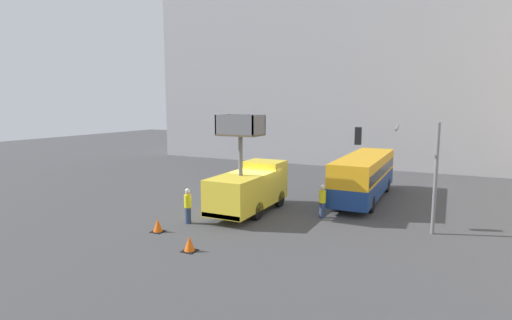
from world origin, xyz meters
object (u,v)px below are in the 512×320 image
traffic_cone_near_truck (189,244)px  traffic_light_pole (405,157)px  road_worker_directing (322,201)px  city_bus (364,174)px  road_worker_near_truck (188,206)px  traffic_cone_mid_road (158,226)px  utility_truck (249,186)px

traffic_cone_near_truck → traffic_light_pole: bearing=41.8°
road_worker_directing → traffic_cone_near_truck: size_ratio=2.78×
city_bus → road_worker_near_truck: (-7.41, -9.73, -0.79)m
road_worker_directing → traffic_cone_near_truck: 8.50m
traffic_cone_mid_road → road_worker_directing: bearing=42.5°
traffic_light_pole → traffic_cone_mid_road: 12.84m
road_worker_near_truck → utility_truck: bearing=143.1°
city_bus → traffic_cone_near_truck: 14.08m
utility_truck → road_worker_near_truck: size_ratio=3.33×
road_worker_near_truck → traffic_cone_mid_road: size_ratio=2.78×
utility_truck → road_worker_near_truck: bearing=-120.7°
road_worker_near_truck → traffic_cone_mid_road: bearing=-21.1°
utility_truck → road_worker_near_truck: utility_truck is taller
city_bus → traffic_cone_mid_road: 14.12m
traffic_cone_near_truck → utility_truck: bearing=94.3°
city_bus → traffic_cone_near_truck: city_bus is taller
traffic_light_pole → traffic_cone_near_truck: bearing=-138.2°
utility_truck → traffic_cone_near_truck: bearing=-85.7°
city_bus → road_worker_near_truck: 12.25m
road_worker_near_truck → city_bus: bearing=136.5°
traffic_light_pole → city_bus: bearing=117.4°
traffic_light_pole → road_worker_directing: bearing=173.6°
traffic_light_pole → road_worker_directing: 5.19m
road_worker_directing → city_bus: bearing=114.7°
utility_truck → road_worker_near_truck: (-2.00, -3.37, -0.61)m
city_bus → traffic_cone_near_truck: size_ratio=14.56×
utility_truck → road_worker_directing: size_ratio=3.33×
road_worker_near_truck → traffic_cone_near_truck: (2.51, -3.39, -0.65)m
city_bus → traffic_light_pole: (3.10, -5.97, 2.03)m
road_worker_directing → traffic_cone_mid_road: road_worker_directing is taller
road_worker_near_truck → traffic_cone_mid_road: 2.05m
traffic_cone_near_truck → traffic_cone_mid_road: 3.37m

